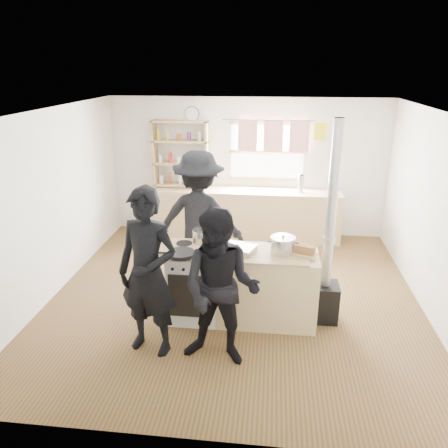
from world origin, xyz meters
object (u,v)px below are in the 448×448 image
Objects in this scene: cooking_island at (242,285)px; stockpot_counter at (283,245)px; roast_tray at (240,249)px; flue_heater at (326,272)px; person_near_right at (221,289)px; person_far at (199,219)px; bread_board at (305,251)px; person_near_left at (148,273)px; stockpot_stove at (202,236)px; thermos at (301,184)px; skillet_greens at (181,254)px.

cooking_island is 0.74m from stockpot_counter.
cooking_island is 0.51m from roast_tray.
person_near_right is at bearing -140.86° from flue_heater.
person_far is (-1.16, 0.94, -0.06)m from stockpot_counter.
person_near_right reaches higher than bread_board.
person_near_right is 1.87m from person_far.
person_near_left is 1.70m from person_far.
flue_heater is at bearing 6.37° from cooking_island.
roast_tray is 0.17× the size of flue_heater.
bread_board is at bearing 50.75° from person_near_right.
person_far is at bearing 114.41° from person_near_right.
person_near_left is at bearing -142.90° from cooking_island.
stockpot_stove is 0.80× the size of stockpot_counter.
stockpot_counter is at bearing 145.01° from person_far.
roast_tray is 0.22× the size of person_near_left.
thermos reaches higher than cooking_island.
thermos is at bearing 88.27° from bread_board.
stockpot_stove is at bearing 157.61° from cooking_island.
skillet_greens is 1.20m from stockpot_counter.
person_near_left is (-1.43, -0.74, -0.08)m from stockpot_counter.
person_near_left is 1.09× the size of person_near_right.
flue_heater is (1.54, -0.10, -0.36)m from stockpot_stove.
roast_tray is (0.67, 0.19, 0.01)m from skillet_greens.
person_far reaches higher than roast_tray.
stockpot_counter is at bearing -97.18° from thermos.
flue_heater is (1.05, 0.14, -0.32)m from roast_tray.
flue_heater reaches higher than thermos.
stockpot_counter is (-0.35, -2.76, -0.02)m from thermos.
bread_board is at bearing -1.60° from cooking_island.
roast_tray is at bearing -179.88° from bread_board.
skillet_greens is 0.19× the size of person_near_right.
roast_tray is 1.17m from person_far.
stockpot_stove reaches higher than roast_tray.
flue_heater reaches higher than bread_board.
roast_tray is at bearing 89.37° from person_near_right.
stockpot_stove is (-1.35, -2.55, -0.04)m from thermos.
stockpot_stove is at bearing 154.05° from roast_tray.
thermos is 3.92m from person_near_left.
person_far is (0.02, 1.16, 0.02)m from skillet_greens.
person_near_right is at bearing -49.43° from skillet_greens.
stockpot_stove is 0.10× the size of flue_heater.
roast_tray reaches higher than skillet_greens.
stockpot_stove is at bearing 117.16° from person_near_right.
stockpot_stove reaches higher than bread_board.
thermos is at bearing 62.14° from stockpot_stove.
stockpot_counter is at bearing 61.69° from person_near_right.
stockpot_counter reaches higher than stockpot_stove.
skillet_greens is 1.00× the size of bread_board.
person_near_left reaches higher than stockpot_stove.
roast_tray is (-0.04, -0.02, 0.50)m from cooking_island.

